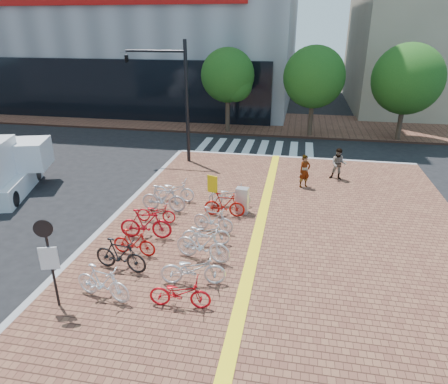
% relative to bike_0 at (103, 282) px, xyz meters
% --- Properties ---
extents(ground, '(120.00, 120.00, 0.00)m').
position_rel_bike_0_xyz_m(ground, '(1.92, 2.65, -0.69)').
color(ground, black).
rests_on(ground, ground).
extents(kerb_north, '(14.00, 0.25, 0.15)m').
position_rel_bike_0_xyz_m(kerb_north, '(4.92, 14.65, -0.61)').
color(kerb_north, gray).
rests_on(kerb_north, ground).
extents(far_sidewalk, '(70.00, 8.00, 0.15)m').
position_rel_bike_0_xyz_m(far_sidewalk, '(1.92, 23.65, -0.61)').
color(far_sidewalk, brown).
rests_on(far_sidewalk, ground).
extents(crosswalk, '(7.50, 4.00, 0.01)m').
position_rel_bike_0_xyz_m(crosswalk, '(2.42, 16.65, -0.68)').
color(crosswalk, silver).
rests_on(crosswalk, ground).
extents(street_trees, '(16.20, 4.60, 6.35)m').
position_rel_bike_0_xyz_m(street_trees, '(6.96, 20.10, 3.41)').
color(street_trees, '#38281E').
rests_on(street_trees, far_sidewalk).
extents(bike_0, '(1.86, 0.85, 1.08)m').
position_rel_bike_0_xyz_m(bike_0, '(0.00, 0.00, 0.00)').
color(bike_0, white).
rests_on(bike_0, sidewalk).
extents(bike_1, '(1.89, 0.78, 1.10)m').
position_rel_bike_0_xyz_m(bike_1, '(-0.12, 1.46, 0.01)').
color(bike_1, black).
rests_on(bike_1, sidewalk).
extents(bike_2, '(1.59, 0.56, 0.94)m').
position_rel_bike_0_xyz_m(bike_2, '(-0.07, 2.42, -0.07)').
color(bike_2, '#BC0F0D').
rests_on(bike_2, sidewalk).
extents(bike_3, '(1.97, 0.75, 1.15)m').
position_rel_bike_0_xyz_m(bike_3, '(-0.10, 3.60, 0.04)').
color(bike_3, '#B10C18').
rests_on(bike_3, sidewalk).
extents(bike_4, '(1.61, 0.60, 0.84)m').
position_rel_bike_0_xyz_m(bike_4, '(-0.18, 4.92, -0.12)').
color(bike_4, red).
rests_on(bike_4, sidewalk).
extents(bike_5, '(1.91, 0.55, 1.15)m').
position_rel_bike_0_xyz_m(bike_5, '(-0.22, 5.96, 0.04)').
color(bike_5, '#BCBCC1').
rests_on(bike_5, sidewalk).
extents(bike_6, '(1.93, 0.72, 1.01)m').
position_rel_bike_0_xyz_m(bike_6, '(-0.14, 7.10, -0.04)').
color(bike_6, white).
rests_on(bike_6, sidewalk).
extents(bike_7, '(1.78, 0.72, 0.91)m').
position_rel_bike_0_xyz_m(bike_7, '(2.26, 0.06, -0.08)').
color(bike_7, red).
rests_on(bike_7, sidewalk).
extents(bike_8, '(2.07, 1.03, 1.04)m').
position_rel_bike_0_xyz_m(bike_8, '(2.34, 1.17, -0.02)').
color(bike_8, silver).
rests_on(bike_8, sidewalk).
extents(bike_9, '(2.02, 0.91, 1.17)m').
position_rel_bike_0_xyz_m(bike_9, '(2.31, 2.53, 0.05)').
color(bike_9, silver).
rests_on(bike_9, sidewalk).
extents(bike_10, '(1.81, 0.91, 0.91)m').
position_rel_bike_0_xyz_m(bike_10, '(2.18, 3.53, -0.08)').
color(bike_10, silver).
rests_on(bike_10, sidewalk).
extents(bike_11, '(1.70, 0.78, 0.99)m').
position_rel_bike_0_xyz_m(bike_11, '(2.22, 4.57, -0.04)').
color(bike_11, silver).
rests_on(bike_11, sidewalk).
extents(bike_12, '(1.70, 0.52, 1.02)m').
position_rel_bike_0_xyz_m(bike_12, '(2.39, 5.96, -0.03)').
color(bike_12, '#A5120B').
rests_on(bike_12, sidewalk).
extents(bike_13, '(1.89, 0.85, 0.96)m').
position_rel_bike_0_xyz_m(bike_13, '(2.42, 7.00, -0.06)').
color(bike_13, '#B2B2B7').
rests_on(bike_13, sidewalk).
extents(pedestrian_a, '(0.70, 0.65, 1.61)m').
position_rel_bike_0_xyz_m(pedestrian_a, '(5.58, 9.87, 0.27)').
color(pedestrian_a, gray).
rests_on(pedestrian_a, sidewalk).
extents(pedestrian_b, '(0.86, 0.71, 1.62)m').
position_rel_bike_0_xyz_m(pedestrian_b, '(7.26, 11.30, 0.27)').
color(pedestrian_b, '#4B525F').
rests_on(pedestrian_b, sidewalk).
extents(utility_box, '(0.54, 0.41, 1.10)m').
position_rel_bike_0_xyz_m(utility_box, '(3.05, 6.44, 0.01)').
color(utility_box, silver).
rests_on(utility_box, sidewalk).
extents(yellow_sign, '(0.44, 0.18, 1.68)m').
position_rel_bike_0_xyz_m(yellow_sign, '(1.85, 6.13, 0.62)').
color(yellow_sign, '#B7B7BC').
rests_on(yellow_sign, sidewalk).
extents(notice_sign, '(0.49, 0.19, 2.70)m').
position_rel_bike_0_xyz_m(notice_sign, '(-1.12, -0.56, 1.16)').
color(notice_sign, black).
rests_on(notice_sign, sidewalk).
extents(traffic_light_pole, '(3.57, 1.38, 6.65)m').
position_rel_bike_0_xyz_m(traffic_light_pole, '(-2.55, 12.77, 4.05)').
color(traffic_light_pole, black).
rests_on(traffic_light_pole, sidewalk).
extents(box_truck, '(3.33, 5.02, 2.68)m').
position_rel_bike_0_xyz_m(box_truck, '(-8.30, 6.65, 0.57)').
color(box_truck, silver).
rests_on(box_truck, ground).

